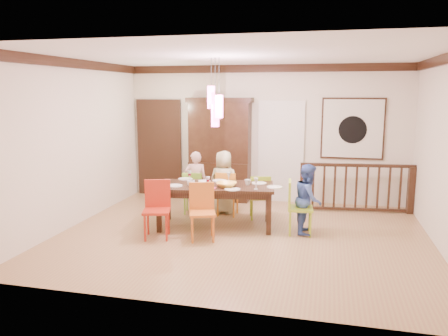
% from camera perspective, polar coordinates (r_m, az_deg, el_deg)
% --- Properties ---
extents(floor, '(6.00, 6.00, 0.00)m').
position_cam_1_polar(floor, '(7.30, 2.36, -8.78)').
color(floor, '#9D6F4C').
rests_on(floor, ground).
extents(ceiling, '(6.00, 6.00, 0.00)m').
position_cam_1_polar(ceiling, '(6.94, 2.54, 14.53)').
color(ceiling, white).
rests_on(ceiling, wall_back).
extents(wall_back, '(6.00, 0.00, 6.00)m').
position_cam_1_polar(wall_back, '(9.43, 5.37, 4.46)').
color(wall_back, beige).
rests_on(wall_back, floor).
extents(wall_left, '(0.00, 5.00, 5.00)m').
position_cam_1_polar(wall_left, '(8.10, -18.91, 3.07)').
color(wall_left, beige).
rests_on(wall_left, floor).
extents(wall_right, '(0.00, 5.00, 5.00)m').
position_cam_1_polar(wall_right, '(7.05, 27.13, 1.56)').
color(wall_right, beige).
rests_on(wall_right, floor).
extents(crown_molding, '(6.00, 5.00, 0.16)m').
position_cam_1_polar(crown_molding, '(6.93, 2.53, 13.87)').
color(crown_molding, black).
rests_on(crown_molding, wall_back).
extents(panel_door, '(1.04, 0.07, 2.24)m').
position_cam_1_polar(panel_door, '(10.04, -8.40, 2.44)').
color(panel_door, black).
rests_on(panel_door, wall_back).
extents(white_doorway, '(0.97, 0.05, 2.22)m').
position_cam_1_polar(white_doorway, '(9.40, 7.42, 1.95)').
color(white_doorway, silver).
rests_on(white_doorway, wall_back).
extents(painting, '(1.25, 0.06, 1.25)m').
position_cam_1_polar(painting, '(9.29, 16.45, 4.95)').
color(painting, black).
rests_on(painting, wall_back).
extents(pendant_cluster, '(0.27, 0.21, 1.14)m').
position_cam_1_polar(pendant_cluster, '(7.40, -1.16, 8.10)').
color(pendant_cluster, '#EA4691').
rests_on(pendant_cluster, ceiling).
extents(dining_table, '(2.12, 1.21, 0.75)m').
position_cam_1_polar(dining_table, '(7.59, -1.12, -2.87)').
color(dining_table, black).
rests_on(dining_table, floor).
extents(chair_far_left, '(0.43, 0.43, 0.82)m').
position_cam_1_polar(chair_far_left, '(8.52, -4.03, -2.78)').
color(chair_far_left, '#8ACE38').
rests_on(chair_far_left, floor).
extents(chair_far_mid, '(0.39, 0.39, 0.85)m').
position_cam_1_polar(chair_far_mid, '(8.34, 0.48, -2.91)').
color(chair_far_mid, orange).
rests_on(chair_far_mid, floor).
extents(chair_far_right, '(0.45, 0.45, 0.83)m').
position_cam_1_polar(chair_far_right, '(8.16, 4.68, -3.33)').
color(chair_far_right, '#89A91E').
rests_on(chair_far_right, floor).
extents(chair_near_left, '(0.51, 0.51, 0.93)m').
position_cam_1_polar(chair_near_left, '(7.11, -8.81, -4.93)').
color(chair_near_left, '#AC2716').
rests_on(chair_near_left, floor).
extents(chair_near_mid, '(0.52, 0.52, 0.90)m').
position_cam_1_polar(chair_near_mid, '(6.97, -2.85, -5.29)').
color(chair_near_mid, '#C46520').
rests_on(chair_near_mid, floor).
extents(chair_end_right, '(0.44, 0.44, 0.90)m').
position_cam_1_polar(chair_end_right, '(7.35, 9.97, -4.61)').
color(chair_end_right, '#A0C328').
rests_on(chair_end_right, floor).
extents(china_hutch, '(1.40, 0.46, 2.22)m').
position_cam_1_polar(china_hutch, '(9.45, -0.55, 2.47)').
color(china_hutch, black).
rests_on(china_hutch, floor).
extents(balustrade, '(2.20, 0.33, 0.96)m').
position_cam_1_polar(balustrade, '(8.95, 16.89, -2.38)').
color(balustrade, black).
rests_on(balustrade, floor).
extents(person_far_left, '(0.50, 0.39, 1.21)m').
position_cam_1_polar(person_far_left, '(8.55, -3.70, -1.83)').
color(person_far_left, beige).
rests_on(person_far_left, floor).
extents(person_far_mid, '(0.64, 0.46, 1.23)m').
position_cam_1_polar(person_far_mid, '(8.46, -0.05, -1.85)').
color(person_far_mid, '#C2BF93').
rests_on(person_far_mid, floor).
extents(person_end_right, '(0.45, 0.57, 1.17)m').
position_cam_1_polar(person_end_right, '(7.41, 10.94, -3.97)').
color(person_end_right, '#3E5BAF').
rests_on(person_end_right, floor).
extents(serving_bowl, '(0.37, 0.37, 0.08)m').
position_cam_1_polar(serving_bowl, '(7.38, 0.35, -2.19)').
color(serving_bowl, gold).
rests_on(serving_bowl, dining_table).
extents(small_bowl, '(0.29, 0.29, 0.07)m').
position_cam_1_polar(small_bowl, '(7.59, -2.59, -1.93)').
color(small_bowl, white).
rests_on(small_bowl, dining_table).
extents(cup_left, '(0.14, 0.14, 0.10)m').
position_cam_1_polar(cup_left, '(7.47, -4.36, -2.00)').
color(cup_left, silver).
rests_on(cup_left, dining_table).
extents(cup_right, '(0.12, 0.12, 0.10)m').
position_cam_1_polar(cup_right, '(7.55, 3.12, -1.88)').
color(cup_right, silver).
rests_on(cup_right, dining_table).
extents(plate_far_left, '(0.26, 0.26, 0.01)m').
position_cam_1_polar(plate_far_left, '(8.07, -5.07, -1.43)').
color(plate_far_left, white).
rests_on(plate_far_left, dining_table).
extents(plate_far_mid, '(0.26, 0.26, 0.01)m').
position_cam_1_polar(plate_far_mid, '(7.89, -0.59, -1.66)').
color(plate_far_mid, white).
rests_on(plate_far_mid, dining_table).
extents(plate_far_right, '(0.26, 0.26, 0.01)m').
position_cam_1_polar(plate_far_right, '(7.69, 4.62, -1.99)').
color(plate_far_right, white).
rests_on(plate_far_right, dining_table).
extents(plate_near_left, '(0.26, 0.26, 0.01)m').
position_cam_1_polar(plate_near_left, '(7.52, -6.44, -2.30)').
color(plate_near_left, white).
rests_on(plate_near_left, dining_table).
extents(plate_near_mid, '(0.26, 0.26, 0.01)m').
position_cam_1_polar(plate_near_mid, '(7.20, 1.10, -2.79)').
color(plate_near_mid, white).
rests_on(plate_near_mid, dining_table).
extents(plate_end_right, '(0.26, 0.26, 0.01)m').
position_cam_1_polar(plate_end_right, '(7.41, 6.62, -2.48)').
color(plate_end_right, white).
rests_on(plate_end_right, dining_table).
extents(wine_glass_a, '(0.08, 0.08, 0.19)m').
position_cam_1_polar(wine_glass_a, '(7.88, -4.51, -1.06)').
color(wine_glass_a, '#590C19').
rests_on(wine_glass_a, dining_table).
extents(wine_glass_b, '(0.08, 0.08, 0.19)m').
position_cam_1_polar(wine_glass_b, '(7.72, 0.62, -1.25)').
color(wine_glass_b, silver).
rests_on(wine_glass_b, dining_table).
extents(wine_glass_c, '(0.08, 0.08, 0.19)m').
position_cam_1_polar(wine_glass_c, '(7.31, -2.12, -1.89)').
color(wine_glass_c, '#590C19').
rests_on(wine_glass_c, dining_table).
extents(wine_glass_d, '(0.08, 0.08, 0.19)m').
position_cam_1_polar(wine_glass_d, '(7.24, 4.21, -2.04)').
color(wine_glass_d, silver).
rests_on(wine_glass_d, dining_table).
extents(napkin, '(0.18, 0.14, 0.01)m').
position_cam_1_polar(napkin, '(7.28, -1.79, -2.65)').
color(napkin, '#D83359').
rests_on(napkin, dining_table).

